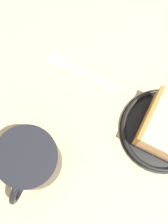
{
  "coord_description": "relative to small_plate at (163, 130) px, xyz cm",
  "views": [
    {
      "loc": [
        -4.35,
        13.45,
        53.87
      ],
      "look_at": [
        5.44,
        6.95,
        3.0
      ],
      "focal_mm": 54.01,
      "sensor_mm": 36.0,
      "label": 1
    }
  ],
  "objects": [
    {
      "name": "ground_plane",
      "position": [
        3.61,
        2.21,
        -2.33
      ],
      "size": [
        136.67,
        136.67,
        3.07
      ],
      "primitive_type": "cube",
      "color": "tan"
    },
    {
      "name": "tea_mug",
      "position": [
        7.08,
        19.88,
        3.91
      ],
      "size": [
        8.72,
        10.21,
        9.18
      ],
      "color": "black",
      "rests_on": "ground_plane"
    },
    {
      "name": "small_plate",
      "position": [
        0.0,
        0.0,
        0.0
      ],
      "size": [
        13.88,
        13.88,
        1.6
      ],
      "color": "black",
      "rests_on": "ground_plane"
    },
    {
      "name": "cake_slice",
      "position": [
        0.24,
        0.14,
        3.3
      ],
      "size": [
        10.2,
        11.0,
        6.29
      ],
      "color": "#9E662D",
      "rests_on": "small_plate"
    },
    {
      "name": "teaspoon",
      "position": [
        18.0,
        6.55,
        -0.44
      ],
      "size": [
        12.11,
        7.66,
        0.8
      ],
      "color": "silver",
      "rests_on": "ground_plane"
    }
  ]
}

